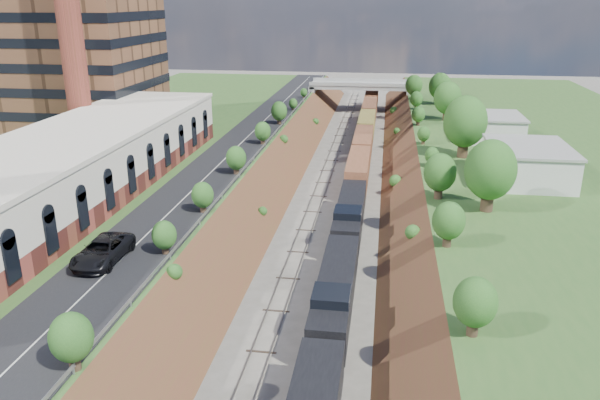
# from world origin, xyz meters

# --- Properties ---
(platform_left) EXTENTS (44.00, 180.00, 5.00)m
(platform_left) POSITION_xyz_m (-33.00, 60.00, 2.50)
(platform_left) COLOR #345D26
(platform_left) RESTS_ON ground
(platform_right) EXTENTS (44.00, 180.00, 5.00)m
(platform_right) POSITION_xyz_m (33.00, 60.00, 2.50)
(platform_right) COLOR #345D26
(platform_right) RESTS_ON ground
(embankment_left) EXTENTS (10.00, 180.00, 10.00)m
(embankment_left) POSITION_xyz_m (-11.00, 60.00, 0.00)
(embankment_left) COLOR brown
(embankment_left) RESTS_ON ground
(embankment_right) EXTENTS (10.00, 180.00, 10.00)m
(embankment_right) POSITION_xyz_m (11.00, 60.00, 0.00)
(embankment_right) COLOR brown
(embankment_right) RESTS_ON ground
(rail_left_track) EXTENTS (1.58, 180.00, 0.18)m
(rail_left_track) POSITION_xyz_m (-2.60, 60.00, 0.09)
(rail_left_track) COLOR gray
(rail_left_track) RESTS_ON ground
(rail_right_track) EXTENTS (1.58, 180.00, 0.18)m
(rail_right_track) POSITION_xyz_m (2.60, 60.00, 0.09)
(rail_right_track) COLOR gray
(rail_right_track) RESTS_ON ground
(road) EXTENTS (8.00, 180.00, 0.10)m
(road) POSITION_xyz_m (-15.50, 60.00, 5.05)
(road) COLOR black
(road) RESTS_ON platform_left
(guardrail) EXTENTS (0.10, 171.00, 0.70)m
(guardrail) POSITION_xyz_m (-11.40, 59.80, 5.55)
(guardrail) COLOR #99999E
(guardrail) RESTS_ON platform_left
(commercial_building) EXTENTS (14.30, 62.30, 7.00)m
(commercial_building) POSITION_xyz_m (-28.00, 38.00, 8.51)
(commercial_building) COLOR brown
(commercial_building) RESTS_ON platform_left
(smokestack) EXTENTS (3.20, 3.20, 40.00)m
(smokestack) POSITION_xyz_m (-36.00, 56.00, 25.00)
(smokestack) COLOR brown
(smokestack) RESTS_ON platform_left
(overpass) EXTENTS (24.50, 8.30, 7.40)m
(overpass) POSITION_xyz_m (0.00, 122.00, 4.92)
(overpass) COLOR gray
(overpass) RESTS_ON ground
(white_building_near) EXTENTS (9.00, 12.00, 4.00)m
(white_building_near) POSITION_xyz_m (23.50, 52.00, 7.00)
(white_building_near) COLOR silver
(white_building_near) RESTS_ON platform_right
(white_building_far) EXTENTS (8.00, 10.00, 3.60)m
(white_building_far) POSITION_xyz_m (23.00, 74.00, 6.80)
(white_building_far) COLOR silver
(white_building_far) RESTS_ON platform_right
(tree_right_large) EXTENTS (5.25, 5.25, 7.61)m
(tree_right_large) POSITION_xyz_m (17.00, 40.00, 9.38)
(tree_right_large) COLOR #473323
(tree_right_large) RESTS_ON platform_right
(tree_left_crest) EXTENTS (2.45, 2.45, 3.55)m
(tree_left_crest) POSITION_xyz_m (-11.80, 20.00, 7.04)
(tree_left_crest) COLOR #473323
(tree_left_crest) RESTS_ON platform_left
(freight_train) EXTENTS (2.98, 136.26, 4.55)m
(freight_train) POSITION_xyz_m (2.60, 67.98, 2.55)
(freight_train) COLOR black
(freight_train) RESTS_ON ground
(suv) EXTENTS (3.26, 6.99, 1.93)m
(suv) POSITION_xyz_m (-16.76, 22.25, 6.07)
(suv) COLOR black
(suv) RESTS_ON road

